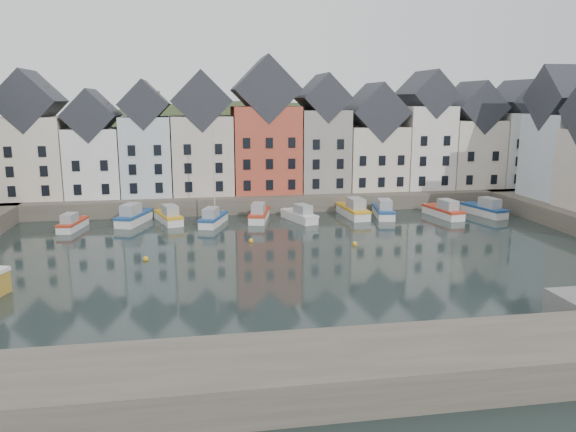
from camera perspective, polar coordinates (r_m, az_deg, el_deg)
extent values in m
plane|color=black|center=(49.86, 1.77, -4.75)|extent=(260.00, 260.00, 0.00)
cube|color=#50473D|center=(78.56, -2.51, 2.08)|extent=(90.00, 16.00, 2.00)
cube|color=#50473D|center=(28.13, -9.98, -16.29)|extent=(50.00, 6.00, 2.00)
ellipsoid|color=#203118|center=(108.19, -4.12, -5.59)|extent=(153.60, 70.40, 64.00)
sphere|color=#1C3216|center=(98.07, -12.28, 8.28)|extent=(5.77, 5.77, 5.77)
sphere|color=#1C3216|center=(113.12, 8.22, 8.55)|extent=(5.27, 5.27, 5.27)
sphere|color=#1C3216|center=(109.35, 12.78, 8.16)|extent=(5.07, 5.07, 5.07)
sphere|color=#1C3216|center=(104.98, 3.57, 8.25)|extent=(5.01, 5.01, 5.01)
sphere|color=#1C3216|center=(107.53, -24.91, 6.61)|extent=(3.94, 3.94, 3.94)
sphere|color=#1C3216|center=(113.75, 9.98, 8.48)|extent=(5.21, 5.21, 5.21)
sphere|color=#1C3216|center=(106.30, -3.39, 8.57)|extent=(5.45, 5.45, 5.45)
sphere|color=#1C3216|center=(106.49, 16.97, 7.49)|extent=(4.49, 4.49, 4.49)
cube|color=beige|center=(77.76, -24.31, 5.45)|extent=(7.67, 8.00, 10.07)
cube|color=black|center=(77.44, -24.75, 10.55)|extent=(7.67, 8.16, 7.67)
cube|color=white|center=(76.31, -18.97, 5.20)|extent=(6.56, 8.00, 8.61)
cube|color=black|center=(75.93, -19.27, 9.64)|extent=(6.56, 8.16, 6.56)
cube|color=silver|center=(75.45, -14.08, 5.95)|extent=(6.20, 8.00, 10.02)
cube|color=black|center=(75.12, -14.33, 10.92)|extent=(6.20, 8.16, 6.20)
cube|color=beige|center=(75.22, -8.66, 6.18)|extent=(7.70, 8.00, 10.08)
cube|color=black|center=(74.89, -8.82, 11.47)|extent=(7.70, 8.16, 7.70)
cube|color=#BA4B35|center=(75.76, -2.31, 6.80)|extent=(8.69, 8.00, 11.28)
cube|color=black|center=(75.49, -2.36, 12.70)|extent=(8.69, 8.16, 8.69)
cube|color=gray|center=(77.13, 3.42, 6.68)|extent=(6.43, 8.00, 10.78)
cube|color=black|center=(76.83, 3.48, 11.88)|extent=(6.43, 8.16, 6.43)
cube|color=beige|center=(79.18, 8.59, 5.90)|extent=(7.88, 8.00, 8.56)
cube|color=black|center=(78.80, 8.73, 10.40)|extent=(7.88, 8.16, 7.88)
cube|color=white|center=(81.63, 13.56, 6.83)|extent=(6.50, 8.00, 11.27)
cube|color=black|center=(81.37, 13.81, 11.92)|extent=(6.50, 8.16, 6.50)
cube|color=beige|center=(84.69, 17.93, 6.09)|extent=(7.23, 8.00, 9.32)
cube|color=black|center=(84.37, 18.21, 10.45)|extent=(7.23, 8.16, 7.23)
cube|color=white|center=(88.01, 21.94, 6.33)|extent=(6.18, 8.00, 10.32)
cube|color=black|center=(87.73, 22.28, 10.68)|extent=(6.18, 8.16, 6.18)
cube|color=silver|center=(78.10, 26.22, 5.42)|extent=(7.47, 8.00, 10.38)
cube|color=black|center=(77.79, 26.70, 10.67)|extent=(7.62, 8.00, 8.00)
sphere|color=gold|center=(56.89, -3.77, -2.53)|extent=(0.50, 0.50, 0.50)
sphere|color=gold|center=(55.90, 6.82, -2.85)|extent=(0.50, 0.50, 0.50)
sphere|color=gold|center=(52.00, -14.25, -4.25)|extent=(0.50, 0.50, 0.50)
cube|color=silver|center=(66.92, -21.00, -0.99)|extent=(2.59, 5.59, 0.99)
cube|color=red|center=(66.81, -21.03, -0.54)|extent=(2.70, 5.72, 0.22)
cube|color=#929799|center=(65.98, -21.33, -0.23)|extent=(1.64, 2.35, 1.08)
cube|color=silver|center=(68.04, -15.25, -0.35)|extent=(4.15, 7.05, 1.24)
cube|color=navy|center=(67.90, -15.28, 0.21)|extent=(4.31, 7.21, 0.28)
cube|color=#929799|center=(66.88, -15.68, 0.61)|extent=(2.38, 3.07, 1.35)
cube|color=silver|center=(67.38, -12.05, -0.34)|extent=(3.65, 6.43, 1.13)
cube|color=gold|center=(67.26, -12.08, 0.18)|extent=(3.78, 6.58, 0.26)
cube|color=#929799|center=(66.27, -11.88, 0.56)|extent=(2.12, 2.78, 1.23)
cube|color=silver|center=(65.39, -7.57, -0.56)|extent=(3.63, 6.13, 1.08)
cube|color=navy|center=(65.27, -7.58, -0.05)|extent=(3.76, 6.28, 0.25)
cube|color=#929799|center=(64.33, -7.83, 0.30)|extent=(2.08, 2.68, 1.18)
cylinder|color=silver|center=(65.01, -7.55, 4.33)|extent=(0.14, 0.14, 10.79)
cube|color=silver|center=(67.25, -2.94, -0.11)|extent=(3.21, 6.44, 1.13)
cube|color=red|center=(67.13, -2.95, 0.40)|extent=(3.34, 6.59, 0.26)
cube|color=#929799|center=(66.10, -3.04, 0.77)|extent=(1.97, 2.74, 1.24)
cube|color=silver|center=(66.76, 1.13, -0.20)|extent=(3.65, 6.13, 1.08)
cube|color=silver|center=(66.65, 1.13, 0.29)|extent=(3.78, 6.27, 0.24)
cube|color=#929799|center=(65.79, 1.52, 0.66)|extent=(2.09, 2.68, 1.18)
cube|color=silver|center=(69.68, 6.58, 0.28)|extent=(2.55, 7.02, 1.26)
cube|color=gold|center=(69.55, 6.60, 0.83)|extent=(2.67, 7.17, 0.29)
cube|color=#929799|center=(68.47, 6.91, 1.24)|extent=(1.80, 2.86, 1.38)
cube|color=silver|center=(70.22, 9.64, 0.25)|extent=(3.05, 6.66, 1.18)
cube|color=navy|center=(70.10, 9.66, 0.77)|extent=(3.18, 6.80, 0.27)
cube|color=#929799|center=(69.05, 9.80, 1.14)|extent=(1.94, 2.79, 1.28)
cube|color=silver|center=(71.62, 15.45, 0.21)|extent=(2.93, 6.60, 1.17)
cube|color=red|center=(71.50, 15.48, 0.71)|extent=(3.06, 6.75, 0.27)
cube|color=#929799|center=(70.62, 15.94, 1.08)|extent=(1.89, 2.76, 1.27)
cube|color=silver|center=(74.20, 19.25, 0.37)|extent=(3.35, 6.76, 1.19)
cube|color=navy|center=(74.08, 19.28, 0.87)|extent=(3.49, 6.91, 0.27)
cube|color=#929799|center=(73.26, 19.82, 1.23)|extent=(2.06, 2.87, 1.30)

